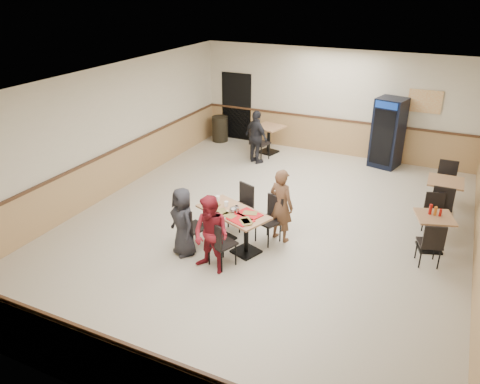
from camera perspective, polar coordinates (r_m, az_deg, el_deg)
The scene contains 20 objects.
ground at distance 9.90m, azimuth 3.22°, elevation -4.10°, with size 10.00×10.00×0.00m, color beige.
room_shell at distance 11.49m, azimuth 16.44°, elevation 2.31°, with size 10.00×10.00×10.00m.
main_table at distance 8.94m, azimuth -0.82°, elevation -3.79°, with size 1.56×1.15×0.75m.
main_chairs at distance 8.99m, azimuth -1.04°, elevation -3.81°, with size 1.74×1.98×0.95m.
diner_woman_left at distance 8.69m, azimuth -6.97°, elevation -3.63°, with size 0.65×0.42×1.33m, color black.
diner_woman_right at distance 8.11m, azimuth -3.54°, elevation -5.26°, with size 0.70×0.55×1.44m, color maroon.
diner_man_opposite at distance 9.10m, azimuth 5.04°, elevation -1.62°, with size 0.54×0.36×1.49m, color brown.
lone_diner at distance 12.98m, azimuth 2.01°, elevation 6.69°, with size 0.87×0.36×1.49m, color black.
tabletop_clutter at distance 8.72m, azimuth -0.78°, elevation -2.50°, with size 1.19×0.83×0.12m.
side_table_near at distance 9.57m, azimuth 22.45°, elevation -4.00°, with size 0.83×0.83×0.71m.
side_table_near_chair_south at distance 9.08m, azimuth 22.13°, elevation -5.70°, with size 0.42×0.42×0.90m, color black, non-canonical shape.
side_table_near_chair_north at distance 10.09m, azimuth 22.69°, elevation -2.69°, with size 0.42×0.42×0.90m, color black, non-canonical shape.
side_table_far at distance 11.10m, azimuth 23.60°, elevation 0.03°, with size 0.74×0.74×0.78m.
side_table_far_chair_south at distance 10.53m, azimuth 23.36°, elevation -1.38°, with size 0.46×0.46×0.99m, color black, non-canonical shape.
side_table_far_chair_north at distance 11.68m, azimuth 23.77°, elevation 1.08°, with size 0.46×0.46×0.99m, color black, non-canonical shape.
condiment_caddy at distance 9.48m, azimuth 22.60°, elevation -2.10°, with size 0.23×0.06×0.20m.
back_table at distance 13.85m, azimuth 3.53°, elevation 6.94°, with size 0.92×0.92×0.81m.
back_table_chair_lone at distance 13.29m, azimuth 2.46°, elevation 6.07°, with size 0.48×0.48×1.03m, color black, non-canonical shape.
pepsi_cooler at distance 13.31m, azimuth 17.58°, elevation 6.89°, with size 0.86×0.86×1.89m.
trash_bin at distance 14.93m, azimuth -2.46°, elevation 7.70°, with size 0.50×0.50×0.79m, color black.
Camera 1 is at (3.21, -8.06, 4.78)m, focal length 35.00 mm.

